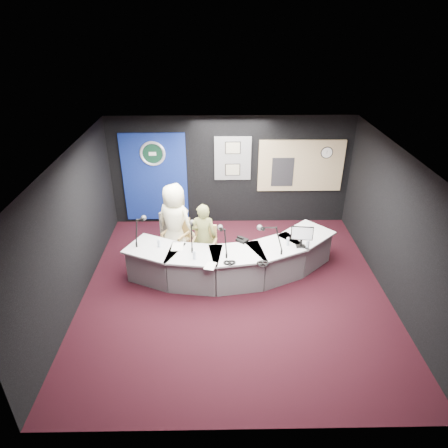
{
  "coord_description": "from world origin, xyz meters",
  "views": [
    {
      "loc": [
        -0.32,
        -6.4,
        5.02
      ],
      "look_at": [
        -0.2,
        0.8,
        1.1
      ],
      "focal_mm": 32.0,
      "sensor_mm": 36.0,
      "label": 1
    }
  ],
  "objects_px": {
    "armchair_left": "(176,237)",
    "person_man": "(175,222)",
    "armchair_right": "(204,248)",
    "person_woman": "(203,237)",
    "broadcast_desk": "(231,260)"
  },
  "relations": [
    {
      "from": "armchair_right",
      "to": "person_man",
      "type": "bearing_deg",
      "value": 158.45
    },
    {
      "from": "armchair_right",
      "to": "person_woman",
      "type": "height_order",
      "value": "person_woman"
    },
    {
      "from": "armchair_left",
      "to": "person_man",
      "type": "relative_size",
      "value": 0.6
    },
    {
      "from": "broadcast_desk",
      "to": "person_man",
      "type": "height_order",
      "value": "person_man"
    },
    {
      "from": "broadcast_desk",
      "to": "armchair_right",
      "type": "relative_size",
      "value": 4.56
    },
    {
      "from": "broadcast_desk",
      "to": "armchair_right",
      "type": "distance_m",
      "value": 0.67
    },
    {
      "from": "broadcast_desk",
      "to": "person_man",
      "type": "relative_size",
      "value": 2.52
    },
    {
      "from": "armchair_left",
      "to": "person_man",
      "type": "height_order",
      "value": "person_man"
    },
    {
      "from": "armchair_right",
      "to": "armchair_left",
      "type": "bearing_deg",
      "value": 158.45
    },
    {
      "from": "armchair_right",
      "to": "person_woman",
      "type": "xyz_separation_m",
      "value": [
        0.0,
        0.0,
        0.27
      ]
    },
    {
      "from": "armchair_right",
      "to": "person_woman",
      "type": "bearing_deg",
      "value": 0.0
    },
    {
      "from": "broadcast_desk",
      "to": "person_woman",
      "type": "bearing_deg",
      "value": 153.36
    },
    {
      "from": "person_man",
      "to": "armchair_left",
      "type": "bearing_deg",
      "value": -0.0
    },
    {
      "from": "person_woman",
      "to": "armchair_left",
      "type": "bearing_deg",
      "value": -30.32
    },
    {
      "from": "broadcast_desk",
      "to": "armchair_right",
      "type": "bearing_deg",
      "value": 153.36
    }
  ]
}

